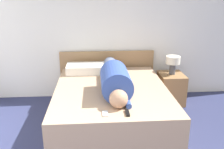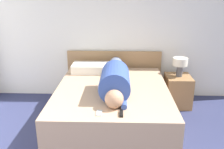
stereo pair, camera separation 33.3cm
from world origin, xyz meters
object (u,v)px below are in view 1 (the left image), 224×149
table_lamp (173,62)px  tv_remote (127,113)px  bed (111,106)px  nightstand (171,88)px  pillow_near_headboard (86,69)px  person_lying (115,79)px  cell_phone (105,113)px

table_lamp → tv_remote: (-0.98, -1.50, -0.15)m
bed → table_lamp: (1.10, 0.70, 0.46)m
nightstand → tv_remote: 1.82m
bed → pillow_near_headboard: pillow_near_headboard is taller
table_lamp → pillow_near_headboard: size_ratio=0.50×
person_lying → pillow_near_headboard: person_lying is taller
person_lying → tv_remote: (0.08, -0.72, -0.15)m
nightstand → pillow_near_headboard: size_ratio=0.82×
tv_remote → nightstand: bearing=56.9°
bed → tv_remote: 0.87m
person_lying → table_lamp: bearing=36.2°
cell_phone → table_lamp: bearing=50.5°
nightstand → pillow_near_headboard: pillow_near_headboard is taller
table_lamp → tv_remote: size_ratio=2.13×
table_lamp → tv_remote: bearing=-123.1°
person_lying → cell_phone: person_lying is taller
pillow_near_headboard → cell_phone: size_ratio=4.91×
nightstand → person_lying: (-1.06, -0.78, 0.48)m
bed → nightstand: (1.10, 0.70, -0.03)m
nightstand → table_lamp: size_ratio=1.65×
table_lamp → pillow_near_headboard: 1.49m
nightstand → tv_remote: size_ratio=3.51×
table_lamp → cell_phone: table_lamp is taller
table_lamp → pillow_near_headboard: (-1.48, 0.03, -0.10)m
person_lying → pillow_near_headboard: bearing=117.5°
nightstand → table_lamp: 0.48m
pillow_near_headboard → cell_phone: 1.54m
nightstand → tv_remote: (-0.98, -1.50, 0.33)m
bed → pillow_near_headboard: bearing=117.5°
bed → tv_remote: tv_remote is taller
nightstand → table_lamp: (0.00, 0.00, 0.48)m
tv_remote → cell_phone: 0.25m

